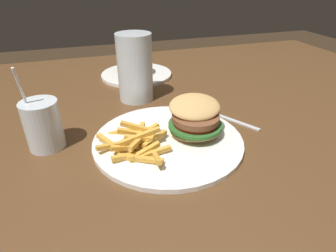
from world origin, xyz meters
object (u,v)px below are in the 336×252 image
Objects in this scene: meal_plate_near at (177,132)px; spoon at (212,111)px; beer_glass at (135,69)px; juice_glass at (43,127)px; meal_plate_far at (136,68)px.

meal_plate_near is 0.16m from spoon.
meal_plate_near is 1.75× the size of beer_glass.
beer_glass is 0.23m from spoon.
juice_glass reaches higher than meal_plate_far.
juice_glass is at bearing -141.40° from beer_glass.
spoon is at bearing 36.95° from meal_plate_near.
meal_plate_far is (0.01, 0.43, 0.01)m from meal_plate_near.
spoon is 0.36m from meal_plate_far.
meal_plate_near is 0.27m from juice_glass.
beer_glass is 0.29m from juice_glass.
meal_plate_near is at bearing 96.51° from spoon.
juice_glass is 1.12× the size of spoon.
beer_glass reaches higher than spoon.
juice_glass is (-0.23, -0.18, -0.04)m from beer_glass.
meal_plate_far is (0.04, 0.19, -0.06)m from beer_glass.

